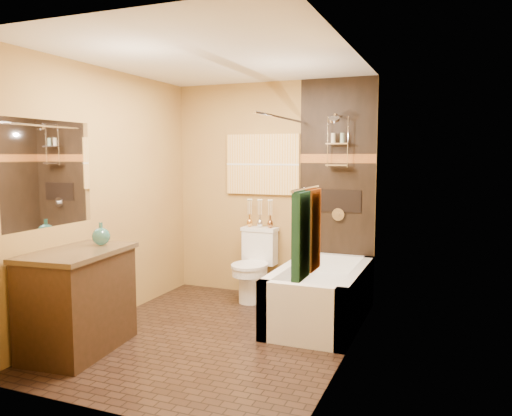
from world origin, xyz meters
The scene contains 23 objects.
floor centered at (0.00, 0.00, 0.00)m, with size 3.00×3.00×0.00m, color black.
wall_left centered at (-1.20, 0.00, 1.25)m, with size 0.02×3.00×2.50m, color #AA8941.
wall_right centered at (1.20, 0.00, 1.25)m, with size 0.02×3.00×2.50m, color #AA8941.
wall_back centered at (0.00, 1.50, 1.25)m, with size 2.40×0.02×2.50m, color #AA8941.
wall_front centered at (0.00, -1.50, 1.25)m, with size 2.40×0.02×2.50m, color #AA8941.
ceiling centered at (0.00, 0.00, 2.50)m, with size 3.00×3.00×0.00m, color silver.
alcove_tile_back centered at (0.78, 1.49, 1.25)m, with size 0.85×0.01×2.50m, color black.
alcove_tile_right centered at (1.19, 0.75, 1.25)m, with size 0.01×1.50×2.50m, color black.
mosaic_band_back centered at (0.78, 1.48, 1.62)m, with size 0.85×0.01×0.10m, color brown.
mosaic_band_right centered at (1.18, 0.75, 1.62)m, with size 0.01×1.50×0.10m, color brown.
alcove_niche centered at (0.80, 1.48, 1.15)m, with size 0.50×0.01×0.25m, color black.
shower_fixtures centered at (0.80, 1.38, 1.67)m, with size 0.24×0.33×1.16m.
curtain_rod centered at (0.40, 0.75, 2.02)m, with size 0.03×0.03×1.55m, color silver.
towel_bar centered at (1.15, -1.05, 1.45)m, with size 0.02×0.02×0.55m, color silver.
towel_teal centered at (1.16, -1.18, 1.18)m, with size 0.05×0.22×0.52m, color #1B5B58.
towel_rust centered at (1.16, -0.92, 1.18)m, with size 0.05×0.22×0.52m, color #9D551C.
sunset_painting centered at (-0.11, 1.48, 1.55)m, with size 0.90×0.04×0.70m, color gold.
vanity_mirror centered at (-1.19, -0.74, 1.50)m, with size 0.01×1.00×0.90m, color white.
bathtub centered at (0.80, 0.75, 0.22)m, with size 0.80×1.50×0.55m.
toilet centered at (-0.11, 1.21, 0.41)m, with size 0.42×0.62×0.82m.
vanity centered at (-0.92, -0.74, 0.44)m, with size 0.69×1.03×0.87m.
teal_bottle centered at (-0.87, -0.48, 0.97)m, with size 0.16×0.16×0.25m, color #246E69, non-canonical shape.
bud_vases centered at (-0.11, 1.39, 0.99)m, with size 0.33×0.07×0.32m.
Camera 1 is at (2.00, -3.99, 1.65)m, focal length 35.00 mm.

